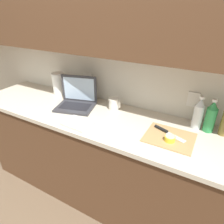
{
  "coord_description": "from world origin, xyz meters",
  "views": [
    {
      "loc": [
        0.85,
        -1.23,
        1.75
      ],
      "look_at": [
        0.18,
        -0.01,
        1.01
      ],
      "focal_mm": 32.0,
      "sensor_mm": 36.0,
      "label": 1
    }
  ],
  "objects": [
    {
      "name": "dish_towel",
      "position": [
        -0.03,
        -0.2,
        0.94
      ],
      "size": [
        0.23,
        0.17,
        0.02
      ],
      "primitive_type": "cube",
      "rotation": [
        0.0,
        0.0,
        -0.06
      ],
      "color": "silver",
      "rests_on": "counter_unit"
    },
    {
      "name": "counter_unit",
      "position": [
        -0.02,
        0.0,
        0.48
      ],
      "size": [
        2.45,
        0.62,
        0.93
      ],
      "color": "brown",
      "rests_on": "ground_plane"
    },
    {
      "name": "laptop",
      "position": [
        -0.24,
        0.07,
        0.99
      ],
      "size": [
        0.39,
        0.34,
        0.27
      ],
      "rotation": [
        0.0,
        0.0,
        0.27
      ],
      "color": "#333338",
      "rests_on": "counter_unit"
    },
    {
      "name": "ground_plane",
      "position": [
        0.0,
        0.0,
        0.0
      ],
      "size": [
        12.0,
        12.0,
        0.0
      ],
      "primitive_type": "plane",
      "color": "brown",
      "rests_on": "ground"
    },
    {
      "name": "lemon_half_cut",
      "position": [
        0.66,
        -0.07,
        0.96
      ],
      "size": [
        0.07,
        0.07,
        0.04
      ],
      "color": "yellow",
      "rests_on": "cutting_board"
    },
    {
      "name": "wall_back",
      "position": [
        0.0,
        0.24,
        1.56
      ],
      "size": [
        5.2,
        0.38,
        2.6
      ],
      "color": "silver",
      "rests_on": "ground_plane"
    },
    {
      "name": "cutting_board",
      "position": [
        0.65,
        -0.03,
        0.93
      ],
      "size": [
        0.34,
        0.28,
        0.01
      ],
      "primitive_type": "cube",
      "color": "tan",
      "rests_on": "counter_unit"
    },
    {
      "name": "measuring_cup",
      "position": [
        0.09,
        0.17,
        0.98
      ],
      "size": [
        0.11,
        0.09,
        0.11
      ],
      "color": "silver",
      "rests_on": "counter_unit"
    },
    {
      "name": "knife",
      "position": [
        0.6,
        0.02,
        0.95
      ],
      "size": [
        0.25,
        0.12,
        0.02
      ],
      "rotation": [
        0.0,
        0.0,
        -0.36
      ],
      "color": "silver",
      "rests_on": "cutting_board"
    },
    {
      "name": "bottle_oil_tall",
      "position": [
        0.87,
        0.2,
        1.05
      ],
      "size": [
        0.08,
        0.08,
        0.26
      ],
      "color": "#2D934C",
      "rests_on": "counter_unit"
    },
    {
      "name": "paper_towel_roll",
      "position": [
        -0.57,
        0.21,
        1.04
      ],
      "size": [
        0.13,
        0.13,
        0.23
      ],
      "color": "white",
      "rests_on": "counter_unit"
    },
    {
      "name": "bottle_green_soda",
      "position": [
        0.78,
        0.2,
        1.05
      ],
      "size": [
        0.07,
        0.07,
        0.26
      ],
      "color": "silver",
      "rests_on": "counter_unit"
    }
  ]
}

